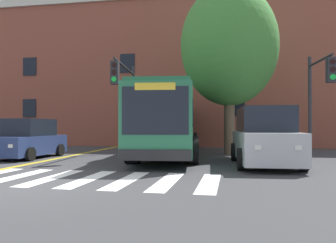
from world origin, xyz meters
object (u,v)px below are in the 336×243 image
object	(u,v)px
car_navy_near_lane	(30,140)
street_tree_curbside_large	(229,46)
city_bus	(169,122)
car_silver_far_lane	(264,138)
traffic_light_near_corner	(319,88)
traffic_light_overhead	(126,90)

from	to	relation	value
car_navy_near_lane	street_tree_curbside_large	xyz separation A→B (m)	(9.30, 3.35, 4.87)
city_bus	car_silver_far_lane	xyz separation A→B (m)	(4.26, -3.49, -0.66)
traffic_light_near_corner	street_tree_curbside_large	distance (m)	5.14
car_navy_near_lane	traffic_light_near_corner	world-z (taller)	traffic_light_near_corner
traffic_light_near_corner	traffic_light_overhead	size ratio (longest dim) A/B	0.98
car_navy_near_lane	traffic_light_overhead	world-z (taller)	traffic_light_overhead
car_navy_near_lane	traffic_light_overhead	size ratio (longest dim) A/B	0.85
car_navy_near_lane	car_silver_far_lane	xyz separation A→B (m)	(10.52, -1.15, 0.21)
car_silver_far_lane	traffic_light_overhead	xyz separation A→B (m)	(-6.31, 2.74, 2.25)
car_silver_far_lane	street_tree_curbside_large	xyz separation A→B (m)	(-1.22, 4.51, 4.66)
car_silver_far_lane	traffic_light_near_corner	size ratio (longest dim) A/B	1.10
city_bus	car_navy_near_lane	size ratio (longest dim) A/B	2.99
traffic_light_near_corner	street_tree_curbside_large	world-z (taller)	street_tree_curbside_large
traffic_light_near_corner	city_bus	bearing A→B (deg)	168.89
car_silver_far_lane	traffic_light_overhead	distance (m)	7.24
car_silver_far_lane	traffic_light_overhead	world-z (taller)	traffic_light_overhead
city_bus	car_navy_near_lane	xyz separation A→B (m)	(-6.26, -2.34, -0.87)
traffic_light_near_corner	car_silver_far_lane	bearing A→B (deg)	-140.04
car_navy_near_lane	traffic_light_overhead	bearing A→B (deg)	20.70
car_silver_far_lane	traffic_light_near_corner	xyz separation A→B (m)	(2.57, 2.15, 2.10)
traffic_light_overhead	car_silver_far_lane	bearing A→B (deg)	-23.49
car_silver_far_lane	traffic_light_near_corner	world-z (taller)	traffic_light_near_corner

